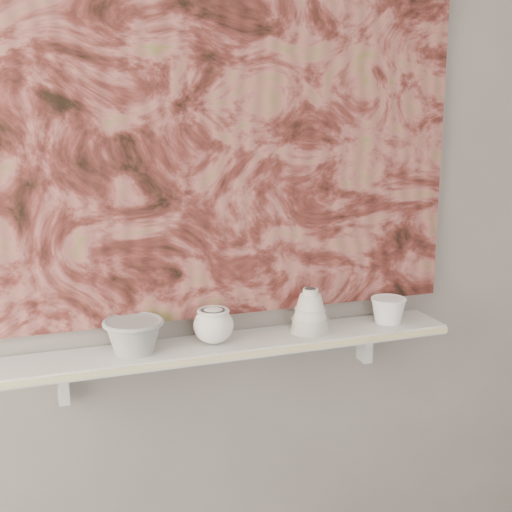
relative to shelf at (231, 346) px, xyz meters
name	(u,v)px	position (x,y,z in m)	size (l,w,h in m)	color
wall_back	(220,198)	(0.00, 0.09, 0.44)	(3.60, 3.60, 0.00)	gray
shelf	(231,346)	(0.00, 0.00, 0.00)	(1.40, 0.18, 0.03)	silver
shelf_stripe	(241,356)	(0.00, -0.09, 0.00)	(1.40, 0.01, 0.02)	beige
bracket_left	(63,382)	(-0.49, 0.06, -0.07)	(0.03, 0.06, 0.12)	silver
bracket_right	(365,344)	(0.49, 0.06, -0.07)	(0.03, 0.06, 0.12)	silver
painting	(221,134)	(0.00, 0.08, 0.62)	(1.50, 0.03, 1.10)	maroon
house_motif	(357,229)	(0.45, 0.07, 0.32)	(0.09, 0.00, 0.08)	black
bowl_grey	(134,335)	(-0.29, 0.00, 0.07)	(0.18, 0.18, 0.10)	#969593
cup_cream	(214,325)	(-0.05, 0.00, 0.07)	(0.12, 0.12, 0.11)	white
bell_vessel	(310,310)	(0.26, 0.00, 0.08)	(0.13, 0.13, 0.14)	silver
bowl_white	(388,310)	(0.54, 0.00, 0.06)	(0.12, 0.12, 0.08)	white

